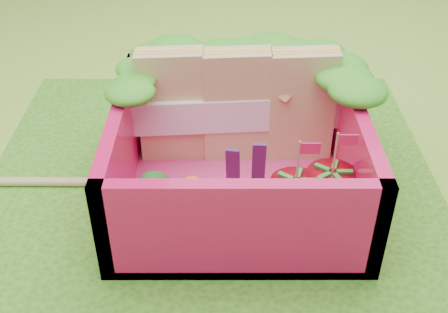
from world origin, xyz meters
name	(u,v)px	position (x,y,z in m)	size (l,w,h in m)	color
ground	(211,189)	(0.00, 0.00, 0.00)	(14.00, 14.00, 0.00)	#8ABE35
placemat	(211,186)	(0.00, 0.00, 0.01)	(2.60, 2.60, 0.03)	#408E20
bento_floor	(237,189)	(0.15, -0.07, 0.06)	(1.30, 1.30, 0.05)	#E73B8A
bento_box	(238,153)	(0.15, -0.07, 0.31)	(1.30, 1.30, 0.55)	#F2145B
lettuce_ruffle	(237,58)	(0.15, 0.39, 0.64)	(1.43, 0.77, 0.11)	#369B1C
sandwich_stack	(238,106)	(0.15, 0.25, 0.40)	(1.21, 0.26, 0.66)	tan
broccoli	(150,197)	(-0.29, -0.39, 0.26)	(0.33, 0.33, 0.26)	#599A4A
carrot_sticks	(184,204)	(-0.13, -0.39, 0.21)	(0.17, 0.07, 0.29)	orange
purple_wedges	(246,172)	(0.19, -0.20, 0.27)	(0.21, 0.08, 0.38)	#411752
strawberry_left	(294,201)	(0.43, -0.37, 0.22)	(0.26, 0.26, 0.50)	red
strawberry_right	(330,193)	(0.61, -0.30, 0.22)	(0.26, 0.26, 0.50)	red
snap_peas	(315,208)	(0.55, -0.30, 0.11)	(0.57, 0.56, 0.05)	#58AA35
chopsticks	(21,182)	(-1.09, 0.00, 0.05)	(2.30, 0.08, 0.04)	tan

